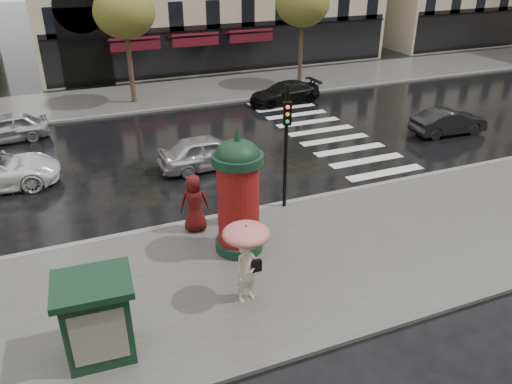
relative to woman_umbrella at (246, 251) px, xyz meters
name	(u,v)px	position (x,y,z in m)	size (l,w,h in m)	color
ground	(301,252)	(2.45, 1.60, -1.66)	(160.00, 160.00, 0.00)	black
near_sidewalk	(309,259)	(2.45, 1.10, -1.60)	(90.00, 7.00, 0.12)	#474744
far_sidewalk	(164,95)	(2.45, 20.60, -1.60)	(90.00, 6.00, 0.12)	#474744
near_kerb	(264,208)	(2.45, 4.60, -1.59)	(90.00, 0.25, 0.14)	slate
far_kerb	(176,108)	(2.45, 17.60, -1.59)	(90.00, 0.25, 0.14)	slate
zebra_crossing	(321,131)	(8.45, 11.20, -1.66)	(3.60, 11.75, 0.01)	silver
tree_far_left	(124,12)	(0.45, 19.60, 3.51)	(3.40, 3.40, 6.64)	#38281C
tree_far_right	(302,4)	(11.45, 19.60, 3.51)	(3.40, 3.40, 6.64)	#38281C
woman_umbrella	(246,251)	(0.00, 0.00, 0.00)	(1.22, 1.22, 2.34)	beige
woman_red	(233,202)	(1.07, 4.00, -0.79)	(0.73, 0.57, 1.51)	#B41637
man_burgundy	(194,203)	(-0.26, 4.00, -0.56)	(0.96, 0.63, 1.97)	#4E100F
morris_column	(238,193)	(0.68, 2.40, 0.40)	(1.51, 1.51, 4.07)	black
traffic_light	(286,137)	(3.14, 4.32, 1.15)	(0.33, 0.44, 4.45)	black
newsstand	(97,317)	(-3.82, -0.56, -0.48)	(1.80, 1.55, 2.06)	black
car_silver	(208,152)	(1.72, 8.99, -0.95)	(1.69, 4.20, 1.43)	silver
car_darkgrey	(449,122)	(14.12, 8.38, -1.03)	(1.34, 3.83, 1.26)	black
car_black	(285,93)	(8.78, 16.29, -1.04)	(1.75, 4.32, 1.25)	black
car_far_silver	(5,128)	(-6.35, 15.60, -0.99)	(1.60, 3.97, 1.35)	#B6B6BB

